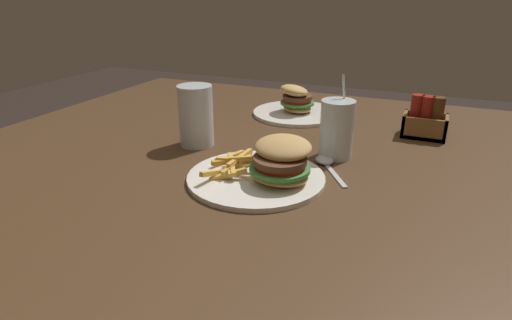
% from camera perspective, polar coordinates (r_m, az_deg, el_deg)
% --- Properties ---
extents(dining_table, '(1.51, 1.32, 0.73)m').
position_cam_1_polar(dining_table, '(0.99, 1.90, -5.58)').
color(dining_table, '#4C331E').
rests_on(dining_table, ground_plane).
extents(meal_plate_near, '(0.27, 0.27, 0.10)m').
position_cam_1_polar(meal_plate_near, '(0.83, 1.47, -1.18)').
color(meal_plate_near, white).
rests_on(meal_plate_near, dining_table).
extents(beer_glass, '(0.08, 0.08, 0.14)m').
position_cam_1_polar(beer_glass, '(1.03, -8.01, 5.61)').
color(beer_glass, silver).
rests_on(beer_glass, dining_table).
extents(juice_glass, '(0.07, 0.07, 0.18)m').
position_cam_1_polar(juice_glass, '(0.96, 10.69, 3.68)').
color(juice_glass, silver).
rests_on(juice_glass, dining_table).
extents(spoon, '(0.10, 0.14, 0.01)m').
position_cam_1_polar(spoon, '(0.94, 9.28, -0.23)').
color(spoon, silver).
rests_on(spoon, dining_table).
extents(meal_plate_far, '(0.26, 0.26, 0.10)m').
position_cam_1_polar(meal_plate_far, '(1.28, 5.43, 7.13)').
color(meal_plate_far, white).
rests_on(meal_plate_far, dining_table).
extents(condiment_caddy, '(0.11, 0.08, 0.10)m').
position_cam_1_polar(condiment_caddy, '(1.17, 21.63, 4.82)').
color(condiment_caddy, brown).
rests_on(condiment_caddy, dining_table).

